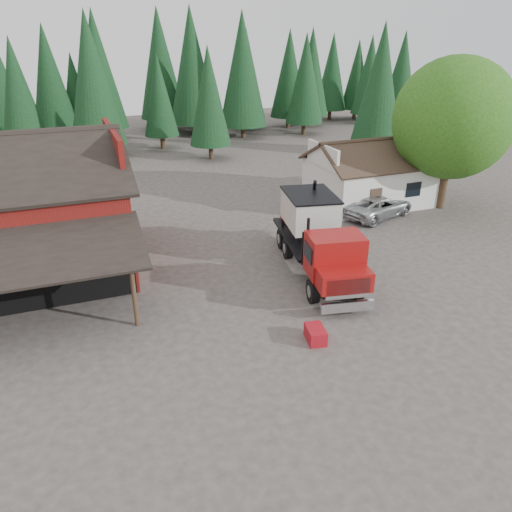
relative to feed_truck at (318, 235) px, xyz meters
name	(u,v)px	position (x,y,z in m)	size (l,w,h in m)	color
ground	(276,324)	(-4.01, -4.03, -2.01)	(120.00, 120.00, 0.00)	#433B35
red_barn	(0,223)	(-15.01, 5.88, 0.68)	(12.80, 13.63, 7.18)	maroon
farmhouse	(370,179)	(8.99, 8.97, -0.35)	(8.60, 6.42, 4.65)	silver
deciduous_tree	(453,123)	(13.00, 5.94, 3.89)	(8.00, 8.00, 10.20)	#382619
conifer_backdrop	(131,140)	(-4.01, 37.97, -2.01)	(76.00, 16.00, 16.00)	black
near_pine_b	(209,96)	(1.99, 25.97, 3.88)	(3.96, 3.96, 10.40)	#382619
near_pine_c	(380,83)	(17.99, 21.97, 4.88)	(4.84, 4.84, 12.40)	#382619
near_pine_d	(92,79)	(-8.01, 29.97, 5.38)	(5.28, 5.28, 13.40)	#382619
feed_truck	(318,235)	(0.00, 0.00, 0.00)	(4.32, 9.85, 4.31)	black
silver_car	(378,206)	(7.78, 5.97, -1.27)	(2.47, 5.36, 1.49)	#B8BCC1
equip_box	(315,334)	(-3.03, -5.75, -1.71)	(0.70, 1.10, 0.60)	maroon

